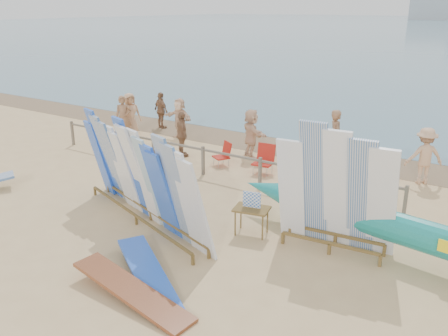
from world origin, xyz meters
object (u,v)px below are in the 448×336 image
Objects in this scene: outrigger_canoe at (383,226)px; beachgoer_5 at (251,133)px; beach_chair_left at (222,159)px; beach_chair_right at (263,165)px; beachgoer_0 at (130,114)px; beachgoer_11 at (180,118)px; beachgoer_extra_1 at (161,111)px; stroller at (316,171)px; beachgoer_9 at (425,156)px; vendor_table at (251,220)px; flat_board_d at (149,280)px; side_surfboard_rack at (336,194)px; beachgoer_1 at (124,118)px; main_surfboard_rack at (141,178)px; flat_board_c at (132,299)px; beachgoer_4 at (182,134)px; beachgoer_7 at (336,138)px.

beachgoer_5 is (-5.69, 4.36, 0.18)m from outrigger_canoe.
beach_chair_right reaches higher than beach_chair_left.
beachgoer_0 is 2.06m from beachgoer_11.
stroller is at bearing 178.89° from beachgoer_extra_1.
beachgoer_0 is 1.02× the size of beachgoer_9.
vendor_table is 0.38× the size of flat_board_d.
stroller is 6.79m from beachgoer_11.
side_surfboard_rack reaches higher than stroller.
flat_board_d is 6.63m from beach_chair_right.
beachgoer_1 is (-7.61, 7.08, 0.85)m from flat_board_d.
vendor_table reaches higher than stroller.
vendor_table is 4.96m from beach_chair_left.
beachgoer_9 is at bearing 17.38° from beach_chair_right.
main_surfboard_rack is 2.95× the size of beachgoer_0.
beachgoer_4 is at bearing 37.96° from flat_board_c.
flat_board_c is 1.62× the size of beachgoer_9.
beach_chair_right is 6.83m from beachgoer_0.
beachgoer_9 reaches higher than beach_chair_right.
side_surfboard_rack is 4.13m from flat_board_d.
outrigger_canoe is at bearing 59.71° from beachgoer_9.
beachgoer_9 reaches higher than beachgoer_4.
main_surfboard_rack reaches higher than flat_board_d.
beachgoer_extra_1 is (-7.66, 9.80, 0.77)m from flat_board_c.
beachgoer_7 is at bearing 79.63° from vendor_table.
beach_chair_right is 5.15m from beachgoer_11.
flat_board_c is at bearing 142.61° from beachgoer_7.
flat_board_c is 9.20m from beachgoer_7.
beach_chair_right is at bearing 164.64° from stroller.
flat_board_d is 1.59× the size of beachgoer_0.
side_surfboard_rack is 2.07m from vendor_table.
beachgoer_1 is 1.02× the size of beachgoer_5.
beach_chair_right is at bearing -144.41° from beachgoer_4.
flat_board_d is 1.76× the size of beachgoer_extra_1.
beach_chair_left is 5.37m from beachgoer_0.
beachgoer_11 is (-6.52, 1.87, 0.38)m from stroller.
side_surfboard_rack is 2.75× the size of vendor_table.
flat_board_c is 9.50m from beachgoer_9.
flat_board_d is at bearing -46.41° from beachgoer_11.
beachgoer_4 reaches higher than vendor_table.
side_surfboard_rack is 10.86m from beachgoer_1.
beachgoer_4 is at bearing 147.32° from side_surfboard_rack.
beachgoer_1 is at bearing 169.43° from beach_chair_right.
main_surfboard_rack is at bearing 144.71° from beachgoer_extra_1.
vendor_table is 0.38× the size of flat_board_c.
beach_chair_right is (1.50, 0.05, 0.04)m from beach_chair_left.
beachgoer_7 is at bearing 47.01° from beach_chair_right.
flat_board_d is at bearing -37.48° from beach_chair_left.
flat_board_c is at bearing -32.81° from main_surfboard_rack.
beachgoer_extra_1 is at bearing 146.58° from stroller.
main_surfboard_rack reaches higher than beachgoer_7.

